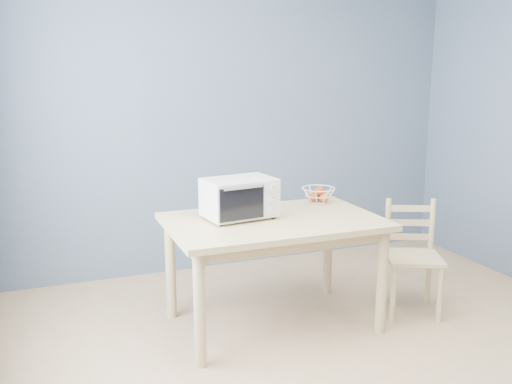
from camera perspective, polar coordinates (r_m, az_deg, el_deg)
name	(u,v)px	position (r m, az deg, el deg)	size (l,w,h in m)	color
room	(389,155)	(2.95, 13.13, 3.63)	(4.01, 4.51, 2.61)	tan
dining_table	(273,233)	(3.81, 1.74, -4.17)	(1.40, 0.90, 0.75)	tan
toaster_oven	(237,198)	(3.75, -1.92, -0.58)	(0.49, 0.39, 0.27)	beige
fruit_basket	(318,194)	(4.24, 6.24, -0.24)	(0.28, 0.28, 0.13)	white
dining_chair	(412,258)	(4.26, 15.32, -6.39)	(0.49, 0.49, 0.80)	tan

